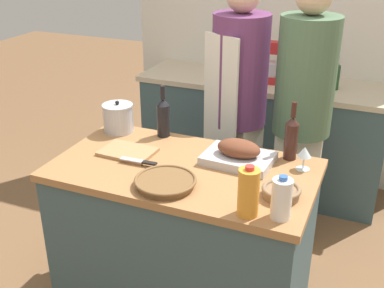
# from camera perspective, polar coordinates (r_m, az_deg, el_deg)

# --- Properties ---
(kitchen_island) EXTENTS (1.34, 0.74, 0.92)m
(kitchen_island) POSITION_cam_1_polar(r_m,az_deg,el_deg) (2.69, -0.94, -11.37)
(kitchen_island) COLOR #3D565B
(kitchen_island) RESTS_ON ground_plane
(back_counter) EXTENTS (1.97, 0.60, 0.92)m
(back_counter) POSITION_cam_1_polar(r_m,az_deg,el_deg) (4.00, 8.17, 1.18)
(back_counter) COLOR #3D565B
(back_counter) RESTS_ON ground_plane
(back_wall) EXTENTS (2.47, 0.10, 2.55)m
(back_wall) POSITION_cam_1_polar(r_m,az_deg,el_deg) (4.08, 10.20, 13.54)
(back_wall) COLOR silver
(back_wall) RESTS_ON ground_plane
(roasting_pan) EXTENTS (0.36, 0.27, 0.13)m
(roasting_pan) POSITION_cam_1_polar(r_m,az_deg,el_deg) (2.48, 5.53, -1.21)
(roasting_pan) COLOR #BCBCC1
(roasting_pan) RESTS_ON kitchen_island
(wicker_basket) EXTENTS (0.30, 0.30, 0.04)m
(wicker_basket) POSITION_cam_1_polar(r_m,az_deg,el_deg) (2.27, -3.22, -4.48)
(wicker_basket) COLOR brown
(wicker_basket) RESTS_ON kitchen_island
(cutting_board) EXTENTS (0.29, 0.21, 0.02)m
(cutting_board) POSITION_cam_1_polar(r_m,az_deg,el_deg) (2.61, -7.62, -0.91)
(cutting_board) COLOR #AD7F51
(cutting_board) RESTS_ON kitchen_island
(stock_pot) EXTENTS (0.18, 0.18, 0.19)m
(stock_pot) POSITION_cam_1_polar(r_m,az_deg,el_deg) (2.87, -8.74, 3.08)
(stock_pot) COLOR #B7B7BC
(stock_pot) RESTS_ON kitchen_island
(mixing_bowl) EXTENTS (0.18, 0.18, 0.05)m
(mixing_bowl) POSITION_cam_1_polar(r_m,az_deg,el_deg) (2.21, 10.53, -5.59)
(mixing_bowl) COLOR #846647
(mixing_bowl) RESTS_ON kitchen_island
(juice_jug) EXTENTS (0.09, 0.09, 0.23)m
(juice_jug) POSITION_cam_1_polar(r_m,az_deg,el_deg) (2.03, 6.70, -5.69)
(juice_jug) COLOR orange
(juice_jug) RESTS_ON kitchen_island
(milk_jug) EXTENTS (0.09, 0.09, 0.20)m
(milk_jug) POSITION_cam_1_polar(r_m,az_deg,el_deg) (2.03, 10.56, -6.38)
(milk_jug) COLOR white
(milk_jug) RESTS_ON kitchen_island
(wine_bottle_green) EXTENTS (0.07, 0.07, 0.30)m
(wine_bottle_green) POSITION_cam_1_polar(r_m,az_deg,el_deg) (2.76, -3.43, 3.27)
(wine_bottle_green) COLOR black
(wine_bottle_green) RESTS_ON kitchen_island
(wine_bottle_dark) EXTENTS (0.07, 0.07, 0.31)m
(wine_bottle_dark) POSITION_cam_1_polar(r_m,az_deg,el_deg) (2.53, 11.69, 0.84)
(wine_bottle_dark) COLOR #381E19
(wine_bottle_dark) RESTS_ON kitchen_island
(wine_glass_left) EXTENTS (0.07, 0.07, 0.12)m
(wine_glass_left) POSITION_cam_1_polar(r_m,az_deg,el_deg) (2.45, 13.18, -1.07)
(wine_glass_left) COLOR silver
(wine_glass_left) RESTS_ON kitchen_island
(knife_chef) EXTENTS (0.20, 0.04, 0.01)m
(knife_chef) POSITION_cam_1_polar(r_m,az_deg,el_deg) (2.47, -6.21, -2.04)
(knife_chef) COLOR #B7B7BC
(knife_chef) RESTS_ON cutting_board
(stand_mixer) EXTENTS (0.18, 0.14, 0.32)m
(stand_mixer) POSITION_cam_1_polar(r_m,az_deg,el_deg) (3.75, 9.88, 9.08)
(stand_mixer) COLOR #B22323
(stand_mixer) RESTS_ON back_counter
(condiment_bottle_tall) EXTENTS (0.06, 0.06, 0.18)m
(condiment_bottle_tall) POSITION_cam_1_polar(r_m,az_deg,el_deg) (4.01, 6.36, 9.60)
(condiment_bottle_tall) COLOR #234C28
(condiment_bottle_tall) RESTS_ON back_counter
(condiment_bottle_short) EXTENTS (0.07, 0.07, 0.15)m
(condiment_bottle_short) POSITION_cam_1_polar(r_m,az_deg,el_deg) (3.81, 6.70, 8.49)
(condiment_bottle_short) COLOR #332D28
(condiment_bottle_short) RESTS_ON back_counter
(condiment_bottle_extra) EXTENTS (0.05, 0.05, 0.20)m
(condiment_bottle_extra) POSITION_cam_1_polar(r_m,az_deg,el_deg) (3.71, 16.68, 7.58)
(condiment_bottle_extra) COLOR #234C28
(condiment_bottle_extra) RESTS_ON back_counter
(person_cook_aproned) EXTENTS (0.38, 0.40, 1.75)m
(person_cook_aproned) POSITION_cam_1_polar(r_m,az_deg,el_deg) (3.15, 5.49, 4.73)
(person_cook_aproned) COLOR beige
(person_cook_aproned) RESTS_ON ground_plane
(person_cook_guest) EXTENTS (0.36, 0.36, 1.78)m
(person_cook_guest) POSITION_cam_1_polar(r_m,az_deg,el_deg) (3.03, 12.94, 3.70)
(person_cook_guest) COLOR beige
(person_cook_guest) RESTS_ON ground_plane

